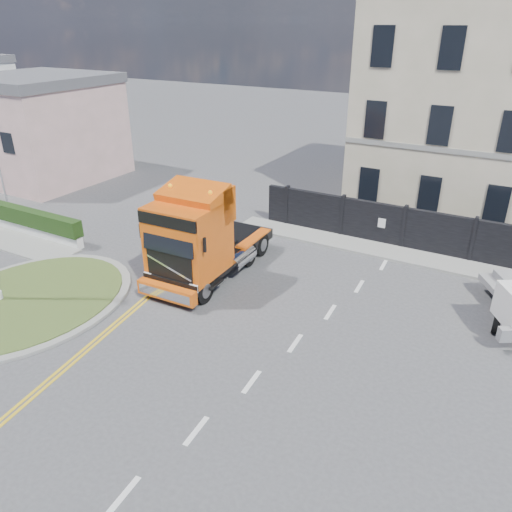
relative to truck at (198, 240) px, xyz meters
The scene contains 9 objects.
ground 3.42m from the truck, 35.99° to the right, with size 120.00×120.00×0.00m, color #424244.
traffic_island 6.83m from the truck, 134.60° to the right, with size 6.80×6.80×0.17m.
hedge_wall 10.70m from the truck, behind, with size 8.00×0.55×1.35m.
pavement_side 10.87m from the truck, behind, with size 8.50×1.80×0.10m, color gray.
seaside_bldg_pink 19.13m from the truck, 157.55° to the left, with size 8.00×8.00×6.00m, color beige.
hoarding_fence 11.54m from the truck, 39.30° to the left, with size 18.80×0.25×2.00m.
georgian_building 17.45m from the truck, 60.54° to the left, with size 12.30×10.30×12.80m.
pavement_far 10.66m from the truck, 37.41° to the left, with size 20.00×1.60×0.12m, color gray.
truck is the anchor object (origin of this frame).
Camera 1 is at (8.55, -12.96, 9.70)m, focal length 35.00 mm.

